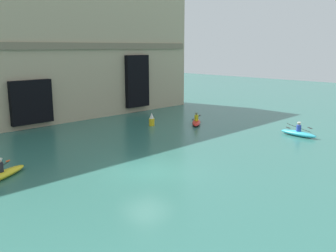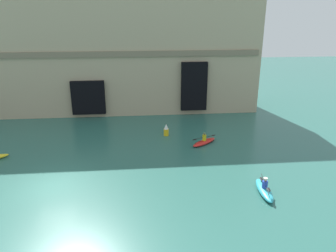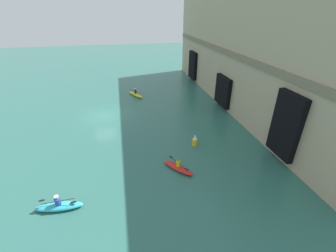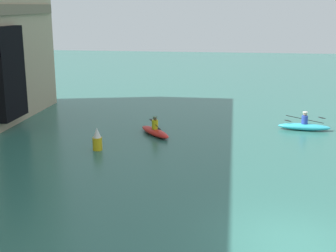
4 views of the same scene
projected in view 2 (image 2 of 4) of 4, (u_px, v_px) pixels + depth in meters
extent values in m
plane|color=#2D665B|center=(53.00, 186.00, 22.05)|extent=(120.00, 120.00, 0.00)
cube|color=tan|center=(82.00, 45.00, 36.41)|extent=(39.18, 5.90, 15.11)
cube|color=#7C6E59|center=(79.00, 55.00, 33.84)|extent=(38.39, 0.24, 0.60)
cube|color=black|center=(88.00, 98.00, 35.34)|extent=(3.56, 0.70, 3.64)
cube|color=black|center=(194.00, 86.00, 36.02)|extent=(2.85, 0.70, 5.33)
ellipsoid|color=#33B2C6|center=(264.00, 190.00, 21.18)|extent=(0.98, 3.01, 0.39)
cylinder|color=#2D47B7|center=(265.00, 184.00, 21.04)|extent=(0.36, 0.36, 0.46)
sphere|color=tan|center=(265.00, 180.00, 20.92)|extent=(0.22, 0.22, 0.22)
cylinder|color=silver|center=(266.00, 178.00, 20.89)|extent=(0.28, 0.28, 0.06)
cylinder|color=black|center=(265.00, 184.00, 21.03)|extent=(0.31, 2.11, 0.37)
ellipsoid|color=black|center=(269.00, 190.00, 20.09)|extent=(0.24, 0.46, 0.12)
ellipsoid|color=black|center=(261.00, 179.00, 21.96)|extent=(0.24, 0.46, 0.12)
ellipsoid|color=red|center=(204.00, 142.00, 28.91)|extent=(2.64, 2.29, 0.35)
cylinder|color=gold|center=(204.00, 138.00, 28.76)|extent=(0.34, 0.34, 0.50)
sphere|color=brown|center=(204.00, 134.00, 28.65)|extent=(0.19, 0.19, 0.19)
cylinder|color=#4C6B4C|center=(204.00, 133.00, 28.62)|extent=(0.24, 0.24, 0.06)
cylinder|color=black|center=(204.00, 137.00, 28.76)|extent=(2.11, 0.92, 0.08)
ellipsoid|color=black|center=(195.00, 140.00, 28.31)|extent=(0.48, 0.34, 0.06)
ellipsoid|color=black|center=(214.00, 135.00, 29.20)|extent=(0.48, 0.34, 0.06)
cylinder|color=yellow|center=(166.00, 132.00, 30.84)|extent=(0.48, 0.48, 0.65)
cone|color=white|center=(166.00, 126.00, 30.65)|extent=(0.41, 0.41, 0.49)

